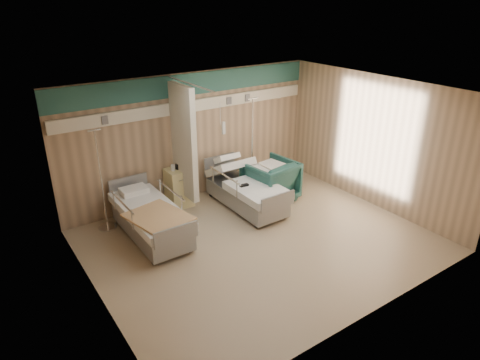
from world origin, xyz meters
The scene contains 13 objects.
ground centered at (0.00, 0.00, 0.00)m, with size 6.00×5.00×0.00m, color gray.
room_walls centered at (-0.03, 0.25, 1.86)m, with size 6.04×5.04×2.82m.
bed_right centered at (0.60, 1.30, 0.32)m, with size 1.00×2.16×0.63m, color white, non-canonical shape.
bed_left centered at (-1.60, 1.30, 0.32)m, with size 1.00×2.16×0.63m, color white, non-canonical shape.
bedside_cabinet centered at (-0.55, 2.20, 0.42)m, with size 0.50×0.48×0.85m, color beige.
visitor_armchair centered at (1.25, 1.29, 0.47)m, with size 1.00×1.03×0.93m, color #1E4B46.
waffle_blanket centered at (1.26, 1.31, 0.97)m, with size 0.66×0.58×0.07m, color silver.
iv_stand_right centered at (1.30, 2.06, 0.45)m, with size 0.39×0.39×2.18m.
iv_stand_left centered at (-2.20, 2.13, 0.42)m, with size 0.36×0.36×2.04m.
call_remote centered at (0.40, 1.09, 0.65)m, with size 0.19×0.08×0.04m, color black.
tan_blanket centered at (-1.64, 0.84, 0.65)m, with size 0.87×1.10×0.04m, color tan.
toiletry_bag centered at (-0.46, 2.21, 0.91)m, with size 0.23×0.15×0.13m, color black.
white_cup centered at (-0.66, 2.20, 0.91)m, with size 0.09×0.09×0.13m, color white.
Camera 1 is at (-4.23, -5.49, 4.30)m, focal length 32.00 mm.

